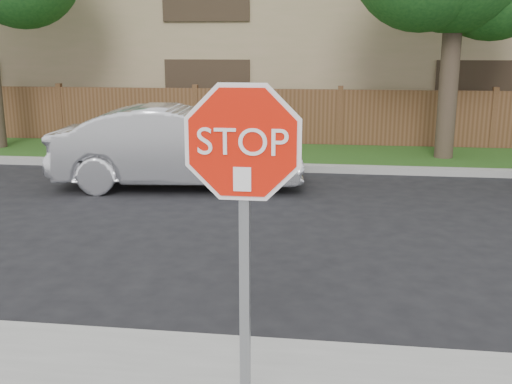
# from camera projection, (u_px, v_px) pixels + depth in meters

# --- Properties ---
(ground) EXTENTS (90.00, 90.00, 0.00)m
(ground) POSITION_uv_depth(u_px,v_px,m) (337.00, 352.00, 5.47)
(ground) COLOR black
(ground) RESTS_ON ground
(far_curb) EXTENTS (70.00, 0.30, 0.15)m
(far_curb) POSITION_uv_depth(u_px,v_px,m) (339.00, 169.00, 13.30)
(far_curb) COLOR gray
(far_curb) RESTS_ON ground
(grass_strip) EXTENTS (70.00, 3.00, 0.12)m
(grass_strip) POSITION_uv_depth(u_px,v_px,m) (339.00, 156.00, 14.89)
(grass_strip) COLOR #1E4714
(grass_strip) RESTS_ON ground
(fence) EXTENTS (70.00, 0.12, 1.60)m
(fence) POSITION_uv_depth(u_px,v_px,m) (340.00, 119.00, 16.26)
(fence) COLOR #4E311B
(fence) RESTS_ON ground
(apartment_building) EXTENTS (35.20, 9.20, 7.20)m
(apartment_building) POSITION_uv_depth(u_px,v_px,m) (342.00, 23.00, 21.00)
(apartment_building) COLOR #9A8A5F
(apartment_building) RESTS_ON ground
(stop_sign) EXTENTS (1.01, 0.13, 2.55)m
(stop_sign) POSITION_uv_depth(u_px,v_px,m) (243.00, 194.00, 3.69)
(stop_sign) COLOR gray
(stop_sign) RESTS_ON sidewalk_near
(sedan_left) EXTENTS (5.00, 2.22, 1.59)m
(sedan_left) POSITION_uv_depth(u_px,v_px,m) (179.00, 147.00, 11.74)
(sedan_left) COLOR silver
(sedan_left) RESTS_ON ground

